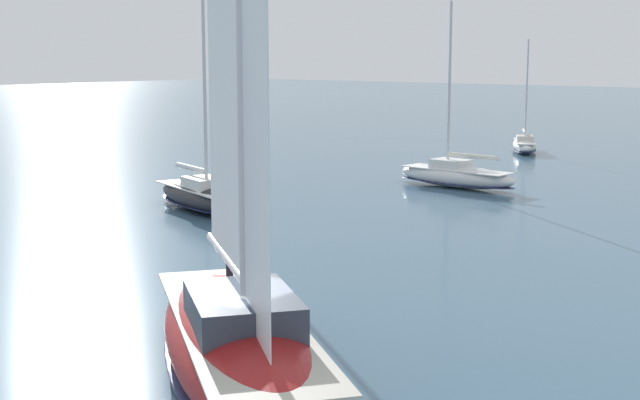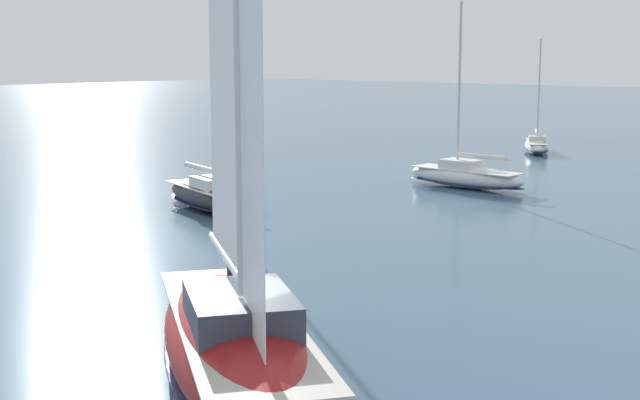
# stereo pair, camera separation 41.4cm
# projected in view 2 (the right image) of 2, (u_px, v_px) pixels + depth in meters

# --- Properties ---
(ground_plane) EXTENTS (400.00, 400.00, 0.00)m
(ground_plane) POSITION_uv_depth(u_px,v_px,m) (238.00, 386.00, 21.27)
(ground_plane) COLOR #42667F
(sailboat_main) EXTENTS (11.71, 9.54, 16.39)m
(sailboat_main) POSITION_uv_depth(u_px,v_px,m) (237.00, 335.00, 21.04)
(sailboat_main) COLOR maroon
(sailboat_main) RESTS_ON ground
(sailboat_moored_near_marina) EXTENTS (4.88, 6.60, 9.04)m
(sailboat_moored_near_marina) POSITION_uv_depth(u_px,v_px,m) (536.00, 145.00, 71.92)
(sailboat_moored_near_marina) COLOR white
(sailboat_moored_near_marina) RESTS_ON ground
(sailboat_moored_mid_channel) EXTENTS (8.62, 4.68, 11.42)m
(sailboat_moored_mid_channel) POSITION_uv_depth(u_px,v_px,m) (210.00, 195.00, 45.30)
(sailboat_moored_mid_channel) COLOR #232328
(sailboat_moored_mid_channel) RESTS_ON ground
(sailboat_moored_outer_mooring) EXTENTS (8.03, 2.59, 10.92)m
(sailboat_moored_outer_mooring) POSITION_uv_depth(u_px,v_px,m) (466.00, 175.00, 52.85)
(sailboat_moored_outer_mooring) COLOR silver
(sailboat_moored_outer_mooring) RESTS_ON ground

